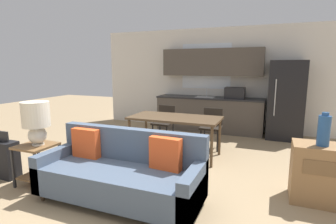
% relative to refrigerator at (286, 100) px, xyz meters
% --- Properties ---
extents(ground_plane, '(20.00, 20.00, 0.00)m').
position_rel_refrigerator_xyz_m(ground_plane, '(-1.82, -4.21, -0.92)').
color(ground_plane, '#9E8460').
extents(wall_back, '(6.40, 0.07, 2.70)m').
position_rel_refrigerator_xyz_m(wall_back, '(-1.83, 0.42, 0.44)').
color(wall_back, silver).
rests_on(wall_back, ground_plane).
extents(kitchen_counter, '(2.77, 0.65, 2.15)m').
position_rel_refrigerator_xyz_m(kitchen_counter, '(-1.81, 0.12, -0.07)').
color(kitchen_counter, '#4C443D').
rests_on(kitchen_counter, ground_plane).
extents(refrigerator, '(0.78, 0.77, 1.83)m').
position_rel_refrigerator_xyz_m(refrigerator, '(0.00, 0.00, 0.00)').
color(refrigerator, black).
rests_on(refrigerator, ground_plane).
extents(dining_table, '(1.69, 0.82, 0.76)m').
position_rel_refrigerator_xyz_m(dining_table, '(-1.97, -2.12, -0.22)').
color(dining_table, brown).
rests_on(dining_table, ground_plane).
extents(couch, '(2.07, 0.80, 0.88)m').
position_rel_refrigerator_xyz_m(couch, '(-2.00, -3.97, -0.57)').
color(couch, '#3D2D1E').
rests_on(couch, ground_plane).
extents(side_table, '(0.47, 0.47, 0.59)m').
position_rel_refrigerator_xyz_m(side_table, '(-3.37, -4.03, -0.52)').
color(side_table, brown).
rests_on(side_table, ground_plane).
extents(table_lamp, '(0.37, 0.37, 0.62)m').
position_rel_refrigerator_xyz_m(table_lamp, '(-3.34, -4.02, 0.04)').
color(table_lamp, silver).
rests_on(table_lamp, side_table).
extents(vase, '(0.14, 0.14, 0.41)m').
position_rel_refrigerator_xyz_m(vase, '(0.31, -3.14, 0.02)').
color(vase, '#234C84').
rests_on(vase, credenza).
extents(dining_chair_far_left, '(0.45, 0.45, 0.82)m').
position_rel_refrigerator_xyz_m(dining_chair_far_left, '(-2.51, -1.36, -0.43)').
color(dining_chair_far_left, black).
rests_on(dining_chair_far_left, ground_plane).
extents(dining_chair_far_right, '(0.43, 0.43, 0.82)m').
position_rel_refrigerator_xyz_m(dining_chair_far_right, '(-1.43, -1.37, -0.43)').
color(dining_chair_far_right, black).
rests_on(dining_chair_far_right, ground_plane).
extents(suitcase, '(0.46, 0.22, 0.73)m').
position_rel_refrigerator_xyz_m(suitcase, '(-4.06, -4.04, -0.62)').
color(suitcase, black).
rests_on(suitcase, ground_plane).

